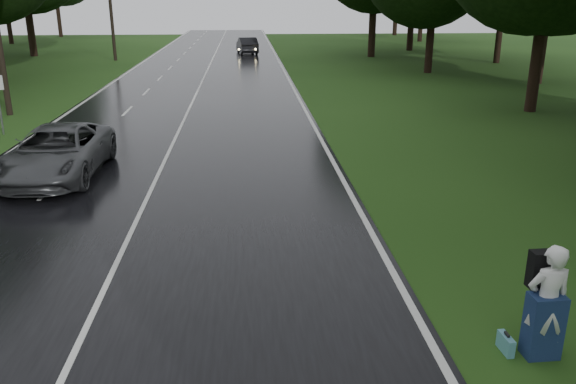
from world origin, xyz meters
The scene contains 14 objects.
ground centered at (0.00, 0.00, 0.00)m, with size 160.00×160.00×0.00m, color #244915.
road centered at (0.00, 20.00, 0.02)m, with size 12.00×140.00×0.04m, color black.
lane_center centered at (0.00, 20.00, 0.04)m, with size 0.12×140.00×0.01m, color silver.
grey_car centered at (-3.08, 9.10, 0.82)m, with size 2.58×5.60×1.56m, color #434547.
far_car centered at (3.13, 49.39, 0.82)m, with size 1.65×4.72×1.55m, color black.
hitchhiker centered at (7.44, -1.33, 0.89)m, with size 0.72×0.65×1.93m.
suitcase centered at (6.94, -1.21, 0.15)m, with size 0.12×0.41×0.29m, color teal.
utility_pole_mid centered at (-8.50, 19.62, 0.00)m, with size 1.80×0.28×9.74m, color black, non-canonical shape.
utility_pole_far centered at (-8.50, 44.23, 0.00)m, with size 1.80×0.28×9.85m, color black, non-canonical shape.
road_sign_b centered at (-7.20, 15.38, 0.00)m, with size 0.58×0.10×2.42m, color white, non-canonical shape.
tree_left_f centered at (-16.99, 48.80, 0.00)m, with size 9.69×9.69×15.15m, color black, non-canonical shape.
tree_right_d centered at (16.94, 18.71, 0.00)m, with size 9.03×9.03×14.11m, color black, non-canonical shape.
tree_right_e centered at (16.41, 33.90, 0.00)m, with size 8.22×8.22×12.85m, color black, non-canonical shape.
tree_right_f centered at (14.67, 45.86, 0.00)m, with size 9.90×9.90×15.46m, color black, non-canonical shape.
Camera 1 is at (2.83, -9.04, 5.49)m, focal length 36.33 mm.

